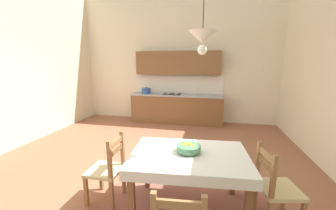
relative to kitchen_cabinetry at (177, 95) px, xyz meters
The scene contains 8 objects.
ground_plane 3.15m from the kitchen_cabinetry, 90.95° to the right, with size 6.71×7.17×0.10m, color #935B42.
wall_back 1.26m from the kitchen_cabinetry, 98.56° to the left, with size 6.71×0.12×4.13m, color beige.
kitchen_cabinetry is the anchor object (origin of this frame).
dining_table 3.93m from the kitchen_cabinetry, 78.03° to the right, with size 1.50×1.09×0.75m.
dining_chair_tv_side 3.92m from the kitchen_cabinetry, 93.84° to the right, with size 0.42×0.42×0.93m.
dining_chair_window_side 4.28m from the kitchen_cabinetry, 64.94° to the right, with size 0.50×0.50×0.93m.
fruit_bowl 3.88m from the kitchen_cabinetry, 78.13° to the right, with size 0.30×0.30×0.12m.
pendant_lamp 4.04m from the kitchen_cabinetry, 76.06° to the right, with size 0.32×0.32×0.80m.
Camera 1 is at (1.09, -3.10, 1.83)m, focal length 21.50 mm.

